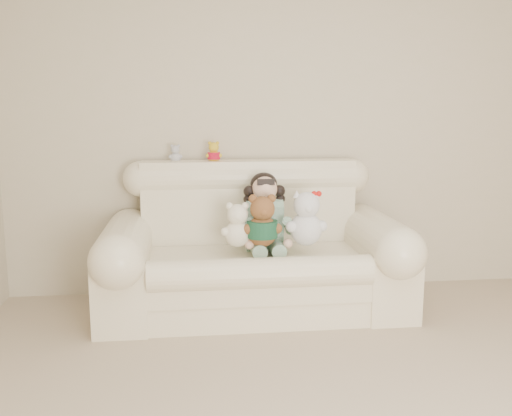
% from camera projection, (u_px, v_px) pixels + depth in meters
% --- Properties ---
extents(wall_back, '(4.50, 0.00, 4.50)m').
position_uv_depth(wall_back, '(305.00, 122.00, 4.35)').
color(wall_back, beige).
rests_on(wall_back, ground).
extents(sofa, '(2.10, 0.95, 1.03)m').
position_uv_depth(sofa, '(254.00, 239.00, 3.94)').
color(sofa, '#EEE5C0').
rests_on(sofa, floor).
extents(seated_child, '(0.35, 0.42, 0.55)m').
position_uv_depth(seated_child, '(264.00, 211.00, 4.00)').
color(seated_child, '#277446').
rests_on(seated_child, sofa).
extents(brown_teddy, '(0.28, 0.23, 0.41)m').
position_uv_depth(brown_teddy, '(262.00, 216.00, 3.77)').
color(brown_teddy, brown).
rests_on(brown_teddy, sofa).
extents(white_cat, '(0.34, 0.30, 0.44)m').
position_uv_depth(white_cat, '(306.00, 213.00, 3.81)').
color(white_cat, silver).
rests_on(white_cat, sofa).
extents(cream_teddy, '(0.25, 0.20, 0.35)m').
position_uv_depth(cream_teddy, '(237.00, 220.00, 3.77)').
color(cream_teddy, white).
rests_on(cream_teddy, sofa).
extents(yellow_mini_bear, '(0.12, 0.10, 0.18)m').
position_uv_depth(yellow_mini_bear, '(214.00, 150.00, 4.17)').
color(yellow_mini_bear, gold).
rests_on(yellow_mini_bear, sofa).
extents(grey_mini_plush, '(0.12, 0.10, 0.16)m').
position_uv_depth(grey_mini_plush, '(175.00, 152.00, 4.16)').
color(grey_mini_plush, silver).
rests_on(grey_mini_plush, sofa).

